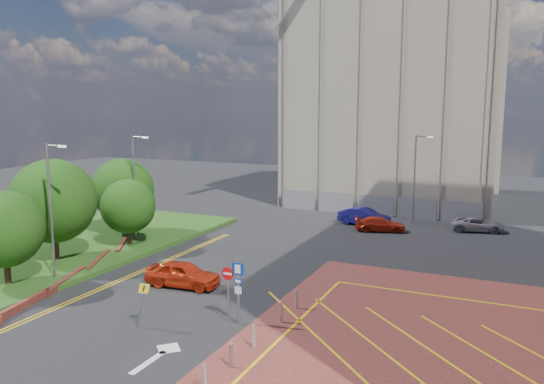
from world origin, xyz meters
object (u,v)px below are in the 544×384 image
Objects in this scene: lamp_left_near at (51,205)px; car_silver_back at (477,224)px; sign_cluster at (234,285)px; car_red_left at (183,274)px; tree_a at (4,229)px; tree_d at (123,189)px; tree_b at (53,201)px; lamp_back at (415,176)px; car_blue_back at (364,217)px; tree_c at (128,206)px; warning_sign at (142,300)px; car_red_back at (380,224)px; lamp_left_far at (135,183)px.

lamp_left_near is 1.85× the size of car_silver_back.
car_silver_back is at bearing 70.37° from sign_cluster.
sign_cluster is at bearing -129.14° from car_red_left.
tree_a is 13.24m from tree_d.
lamp_left_near is at bearing -44.25° from tree_b.
lamp_back is 6.71m from car_silver_back.
car_red_left is (10.45, -0.49, -3.48)m from tree_b.
tree_b is 1.53× the size of car_red_left.
car_blue_back is (16.72, 12.21, -3.10)m from tree_d.
car_red_left is 0.95× the size of car_blue_back.
tree_d reaches higher than sign_cluster.
lamp_left_near reaches higher than lamp_back.
lamp_back reaches higher than tree_c.
lamp_left_near reaches higher than warning_sign.
tree_d is 21.55m from car_red_back.
car_red_back is at bearing 40.90° from tree_c.
tree_b reaches higher than tree_d.
warning_sign is 25.43m from car_red_back.
lamp_left_near is (1.58, 2.00, 1.16)m from tree_a.
tree_b is 25.73m from car_red_back.
lamp_back reaches higher than car_red_back.
car_blue_back is at bearing 52.13° from tree_b.
lamp_back is (19.58, 23.00, 0.12)m from tree_b.
warning_sign is 0.48× the size of car_blue_back.
lamp_back reaches higher than warning_sign.
tree_c is at bearing 131.86° from warning_sign.
car_silver_back is (23.95, 14.86, -4.06)m from lamp_left_far.
lamp_left_far is at bearing 45.60° from car_red_left.
tree_d is 2.70× the size of warning_sign.
lamp_left_near is at bearing 129.12° from car_red_back.
tree_c is 20.73m from car_red_back.
lamp_left_far is at bearing 143.18° from sign_cluster.
tree_d is 0.76× the size of lamp_back.
sign_cluster is 24.26m from car_blue_back.
tree_d is at bearing 100.89° from tree_a.
lamp_left_near is at bearing 103.05° from car_red_left.
tree_b reaches higher than car_blue_back.
sign_cluster is at bearing -166.94° from car_blue_back.
tree_d is (-3.00, 3.00, 0.68)m from tree_c.
warning_sign is 6.17m from car_red_left.
tree_b is 0.84× the size of lamp_left_far.
tree_d reaches higher than car_silver_back.
lamp_left_far reaches higher than warning_sign.
car_silver_back is (9.23, 25.87, -1.35)m from sign_cluster.
lamp_back is 25.46m from car_red_left.
lamp_left_far is (1.08, 7.00, 0.42)m from tree_b.
car_red_left is 20.25m from car_red_back.
lamp_left_near is at bearing -78.69° from lamp_left_far.
tree_c reaches higher than car_red_back.
sign_cluster is 4.34m from warning_sign.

